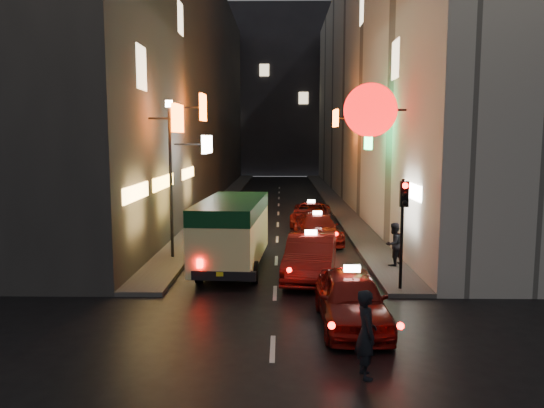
# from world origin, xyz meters

# --- Properties ---
(building_left) EXTENTS (7.68, 52.00, 18.00)m
(building_left) POSITION_xyz_m (-8.00, 33.99, 9.00)
(building_left) COLOR #3A3735
(building_left) RESTS_ON ground
(building_right) EXTENTS (8.41, 52.00, 18.00)m
(building_right) POSITION_xyz_m (8.00, 33.99, 9.00)
(building_right) COLOR #A6A398
(building_right) RESTS_ON ground
(building_far) EXTENTS (30.00, 10.00, 22.00)m
(building_far) POSITION_xyz_m (0.00, 66.00, 11.00)
(building_far) COLOR #2F2F34
(building_far) RESTS_ON ground
(sidewalk_left) EXTENTS (1.50, 52.00, 0.15)m
(sidewalk_left) POSITION_xyz_m (-4.25, 34.00, 0.07)
(sidewalk_left) COLOR #4B4946
(sidewalk_left) RESTS_ON ground
(sidewalk_right) EXTENTS (1.50, 52.00, 0.15)m
(sidewalk_right) POSITION_xyz_m (4.25, 34.00, 0.07)
(sidewalk_right) COLOR #4B4946
(sidewalk_right) RESTS_ON ground
(minibus) EXTENTS (2.54, 6.25, 2.63)m
(minibus) POSITION_xyz_m (-1.65, 11.61, 1.66)
(minibus) COLOR #ECE993
(minibus) RESTS_ON ground
(taxi_near) EXTENTS (2.26, 5.34, 1.86)m
(taxi_near) POSITION_xyz_m (2.04, 5.60, 0.84)
(taxi_near) COLOR maroon
(taxi_near) RESTS_ON ground
(taxi_second) EXTENTS (3.04, 5.90, 1.97)m
(taxi_second) POSITION_xyz_m (1.24, 10.40, 0.90)
(taxi_second) COLOR maroon
(taxi_second) RESTS_ON ground
(taxi_third) EXTENTS (2.62, 5.05, 1.71)m
(taxi_third) POSITION_xyz_m (1.91, 16.93, 0.77)
(taxi_third) COLOR maroon
(taxi_third) RESTS_ON ground
(taxi_far) EXTENTS (2.44, 4.94, 1.68)m
(taxi_far) POSITION_xyz_m (1.89, 21.73, 0.76)
(taxi_far) COLOR maroon
(taxi_far) RESTS_ON ground
(pedestrian_crossing) EXTENTS (0.53, 0.74, 2.09)m
(pedestrian_crossing) POSITION_xyz_m (1.95, 2.58, 1.05)
(pedestrian_crossing) COLOR black
(pedestrian_crossing) RESTS_ON ground
(pedestrian_sidewalk) EXTENTS (0.81, 0.77, 1.84)m
(pedestrian_sidewalk) POSITION_xyz_m (4.42, 11.69, 1.07)
(pedestrian_sidewalk) COLOR black
(pedestrian_sidewalk) RESTS_ON sidewalk_right
(traffic_light) EXTENTS (0.26, 0.43, 3.50)m
(traffic_light) POSITION_xyz_m (4.00, 8.47, 2.69)
(traffic_light) COLOR black
(traffic_light) RESTS_ON sidewalk_right
(lamp_post) EXTENTS (0.28, 0.28, 6.22)m
(lamp_post) POSITION_xyz_m (-4.20, 13.00, 3.72)
(lamp_post) COLOR black
(lamp_post) RESTS_ON sidewalk_left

